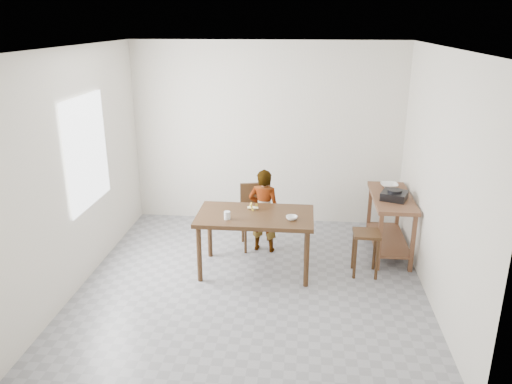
# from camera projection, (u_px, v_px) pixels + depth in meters

# --- Properties ---
(floor) EXTENTS (4.00, 4.00, 0.04)m
(floor) POSITION_uv_depth(u_px,v_px,m) (253.00, 283.00, 5.96)
(floor) COLOR gray
(floor) RESTS_ON ground
(ceiling) EXTENTS (4.00, 4.00, 0.04)m
(ceiling) POSITION_uv_depth(u_px,v_px,m) (252.00, 45.00, 5.07)
(ceiling) COLOR white
(ceiling) RESTS_ON wall_back
(wall_back) EXTENTS (4.00, 0.04, 2.70)m
(wall_back) POSITION_uv_depth(u_px,v_px,m) (267.00, 134.00, 7.41)
(wall_back) COLOR silver
(wall_back) RESTS_ON ground
(wall_front) EXTENTS (4.00, 0.04, 2.70)m
(wall_front) POSITION_uv_depth(u_px,v_px,m) (223.00, 255.00, 3.62)
(wall_front) COLOR silver
(wall_front) RESTS_ON ground
(wall_left) EXTENTS (0.04, 4.00, 2.70)m
(wall_left) POSITION_uv_depth(u_px,v_px,m) (77.00, 169.00, 5.70)
(wall_left) COLOR silver
(wall_left) RESTS_ON ground
(wall_right) EXTENTS (0.04, 4.00, 2.70)m
(wall_right) POSITION_uv_depth(u_px,v_px,m) (440.00, 179.00, 5.33)
(wall_right) COLOR silver
(wall_right) RESTS_ON ground
(window_pane) EXTENTS (0.02, 1.10, 1.30)m
(window_pane) POSITION_uv_depth(u_px,v_px,m) (87.00, 152.00, 5.84)
(window_pane) COLOR white
(window_pane) RESTS_ON wall_left
(dining_table) EXTENTS (1.40, 0.80, 0.75)m
(dining_table) POSITION_uv_depth(u_px,v_px,m) (255.00, 243.00, 6.12)
(dining_table) COLOR #392312
(dining_table) RESTS_ON floor
(prep_counter) EXTENTS (0.50, 1.20, 0.80)m
(prep_counter) POSITION_uv_depth(u_px,v_px,m) (389.00, 224.00, 6.61)
(prep_counter) COLOR brown
(prep_counter) RESTS_ON floor
(child) EXTENTS (0.45, 0.33, 1.14)m
(child) POSITION_uv_depth(u_px,v_px,m) (264.00, 211.00, 6.60)
(child) COLOR white
(child) RESTS_ON floor
(dining_chair) EXTENTS (0.50, 0.50, 0.86)m
(dining_chair) POSITION_uv_depth(u_px,v_px,m) (257.00, 217.00, 6.75)
(dining_chair) COLOR #392312
(dining_chair) RESTS_ON floor
(stool) EXTENTS (0.32, 0.32, 0.56)m
(stool) POSITION_uv_depth(u_px,v_px,m) (365.00, 253.00, 6.06)
(stool) COLOR #392312
(stool) RESTS_ON floor
(glass_tumbler) EXTENTS (0.09, 0.09, 0.09)m
(glass_tumbler) POSITION_uv_depth(u_px,v_px,m) (227.00, 215.00, 5.84)
(glass_tumbler) COLOR silver
(glass_tumbler) RESTS_ON dining_table
(small_bowl) EXTENTS (0.15, 0.15, 0.04)m
(small_bowl) POSITION_uv_depth(u_px,v_px,m) (292.00, 218.00, 5.83)
(small_bowl) COLOR white
(small_bowl) RESTS_ON dining_table
(banana) EXTENTS (0.17, 0.14, 0.05)m
(banana) POSITION_uv_depth(u_px,v_px,m) (253.00, 207.00, 6.14)
(banana) COLOR gold
(banana) RESTS_ON dining_table
(serving_bowl) EXTENTS (0.24, 0.24, 0.06)m
(serving_bowl) POSITION_uv_depth(u_px,v_px,m) (389.00, 185.00, 6.78)
(serving_bowl) COLOR white
(serving_bowl) RESTS_ON prep_counter
(gas_burner) EXTENTS (0.39, 0.39, 0.10)m
(gas_burner) POSITION_uv_depth(u_px,v_px,m) (394.00, 196.00, 6.33)
(gas_burner) COLOR black
(gas_burner) RESTS_ON prep_counter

